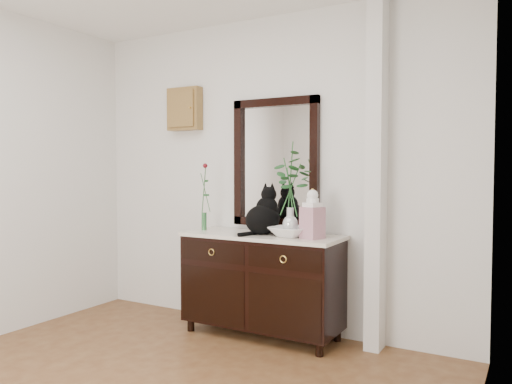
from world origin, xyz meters
The scene contains 10 objects.
wall_back centered at (0.00, 1.98, 1.35)m, with size 3.60×0.04×2.70m, color silver.
pilaster centered at (1.00, 1.90, 1.35)m, with size 0.12×0.20×2.70m, color silver.
sideboard centered at (0.10, 1.73, 0.47)m, with size 1.33×0.52×0.82m.
wall_mirror centered at (0.10, 1.97, 1.44)m, with size 0.80×0.06×1.10m.
key_cabinet centered at (-0.85, 1.94, 1.95)m, with size 0.35×0.10×0.40m, color brown.
cat centered at (0.11, 1.72, 1.05)m, with size 0.28×0.34×0.40m, color black, non-canonical shape.
lotus_bowl centered at (0.37, 1.70, 0.89)m, with size 0.32×0.32×0.08m, color white.
vase_branches centered at (0.37, 1.70, 1.24)m, with size 0.35×0.35×0.74m, color silver, non-canonical shape.
bud_vase_rose centered at (-0.47, 1.71, 1.15)m, with size 0.07×0.07×0.59m, color #336E3C, non-canonical shape.
ginger_jar centered at (0.57, 1.68, 1.04)m, with size 0.14×0.14×0.39m, color silver, non-canonical shape.
Camera 1 is at (2.07, -1.85, 1.38)m, focal length 35.00 mm.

